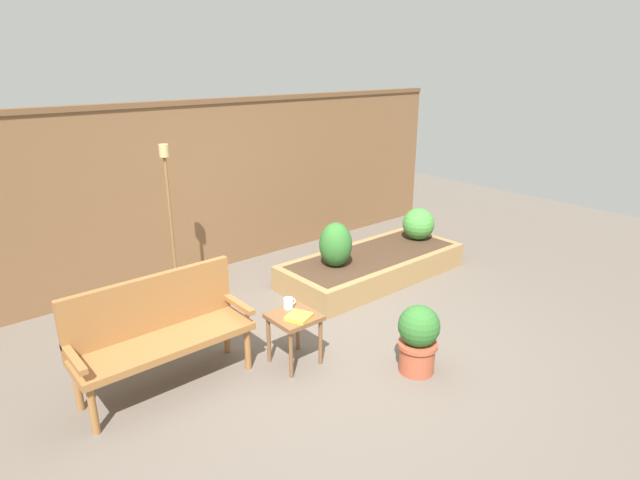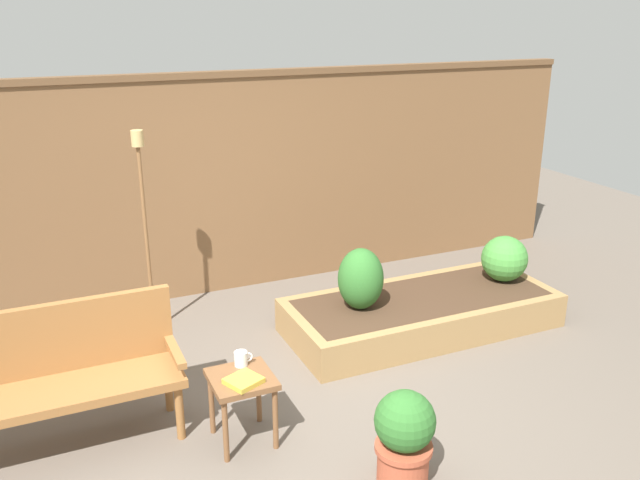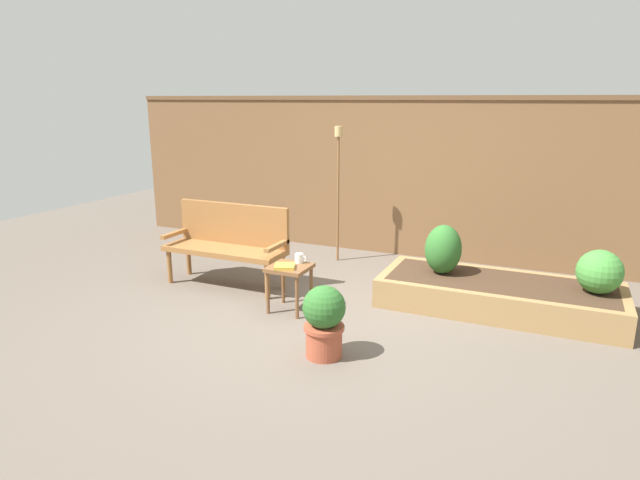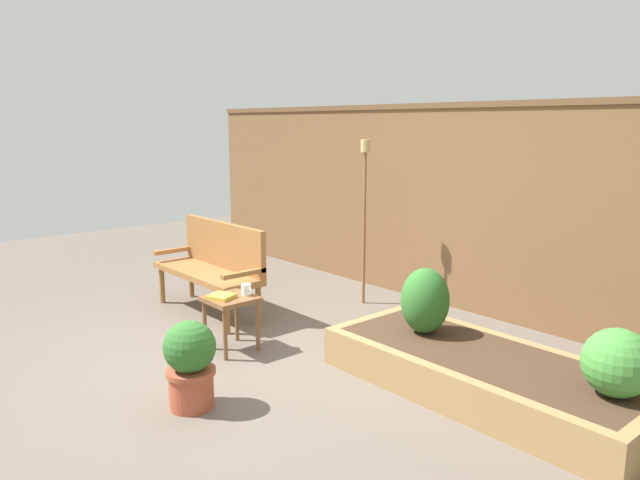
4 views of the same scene
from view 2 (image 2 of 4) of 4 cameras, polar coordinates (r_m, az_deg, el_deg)
The scene contains 11 objects.
ground_plane at distance 4.66m, azimuth -1.86°, elevation -16.26°, with size 14.00×14.00×0.00m, color #60564C.
fence_back at distance 6.48m, azimuth -10.70°, elevation 4.52°, with size 8.40×0.14×2.16m.
garden_bench at distance 4.61m, azimuth -21.17°, elevation -10.12°, with size 1.44×0.48×0.94m.
side_table at distance 4.40m, azimuth -6.73°, elevation -12.48°, with size 0.40×0.40×0.48m.
cup_on_table at distance 4.46m, azimuth -6.77°, elevation -10.07°, with size 0.13×0.09×0.10m.
book_on_table at distance 4.28m, azimuth -6.57°, elevation -11.91°, with size 0.20×0.19×0.03m, color gold.
potted_boxwood at distance 4.08m, azimuth 7.23°, elevation -16.41°, with size 0.36×0.36×0.62m.
raised_planter_bed at distance 6.00m, azimuth 8.70°, elevation -6.18°, with size 2.40×1.00×0.30m.
shrub_near_bench at distance 5.58m, azimuth 3.51°, elevation -3.34°, with size 0.39×0.39×0.53m.
shrub_far_corner at distance 6.39m, azimuth 15.55°, elevation -1.55°, with size 0.43×0.43×0.43m.
tiki_torch at distance 5.72m, azimuth -14.97°, elevation 3.47°, with size 0.10×0.10×1.78m.
Camera 2 is at (-1.41, -3.52, 2.70)m, focal length 37.28 mm.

